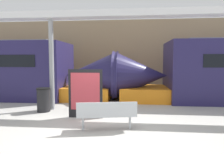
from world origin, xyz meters
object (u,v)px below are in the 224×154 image
at_px(trash_bin, 44,100).
at_px(support_column_near, 52,65).
at_px(bench_near, 107,113).
at_px(poster_board, 85,93).

relative_size(trash_bin, support_column_near, 0.26).
bearing_deg(bench_near, trash_bin, 134.40).
bearing_deg(support_column_near, bench_near, -42.72).
height_order(trash_bin, support_column_near, support_column_near).
relative_size(bench_near, support_column_near, 0.47).
bearing_deg(bench_near, poster_board, 115.50).
relative_size(bench_near, poster_board, 1.03).
height_order(trash_bin, poster_board, poster_board).
height_order(bench_near, trash_bin, trash_bin).
distance_m(trash_bin, support_column_near, 1.51).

